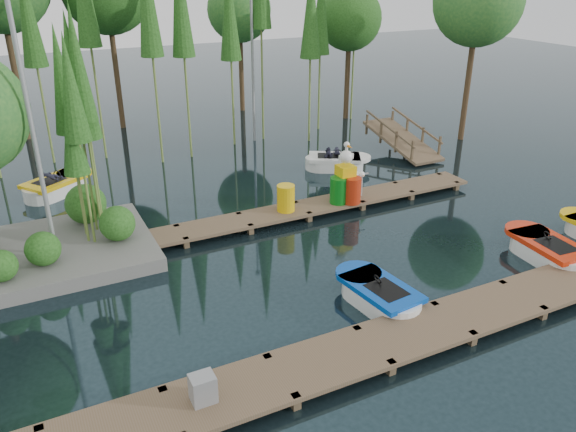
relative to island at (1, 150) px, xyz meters
name	(u,v)px	position (x,y,z in m)	size (l,w,h in m)	color
ground_plane	(280,262)	(6.30, -3.29, -3.18)	(90.00, 90.00, 0.00)	#1C2E34
near_dock	(373,346)	(6.30, -7.79, -2.95)	(18.00, 1.50, 0.50)	brown
far_dock	(274,215)	(7.30, -0.79, -2.95)	(15.00, 1.20, 0.50)	brown
island	(1,150)	(0.00, 0.00, 0.00)	(6.20, 4.20, 6.75)	slate
tree_screen	(105,5)	(4.26, 7.31, 2.93)	(34.42, 18.53, 10.31)	#46321E
lamp_island	(29,112)	(0.80, -0.79, 1.08)	(0.30, 0.30, 7.25)	gray
lamp_rear	(252,46)	(10.30, 7.71, 1.08)	(0.30, 0.30, 7.25)	gray
ramp	(402,139)	(15.30, 3.21, -2.60)	(1.50, 3.94, 1.49)	brown
boat_blue	(379,295)	(7.53, -6.23, -2.94)	(1.42, 2.65, 0.85)	white
boat_red	(547,251)	(13.01, -6.44, -2.92)	(1.42, 2.77, 0.90)	white
boat_yellow_far	(57,186)	(1.37, 4.81, -2.90)	(2.93, 2.55, 1.36)	white
boat_white_far	(335,162)	(11.63, 2.64, -2.91)	(2.84, 2.28, 1.23)	white
utility_cabinet	(203,388)	(2.59, -7.79, -2.61)	(0.45, 0.38, 0.54)	gray
yellow_barrel	(286,198)	(7.72, -0.79, -2.45)	(0.57, 0.57, 0.86)	#E9B70C
drum_cluster	(347,184)	(9.88, -0.94, -2.29)	(1.17, 1.07, 2.02)	#0B6714
seagull_post	(361,179)	(10.56, -0.79, -2.29)	(0.55, 0.29, 0.87)	gray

